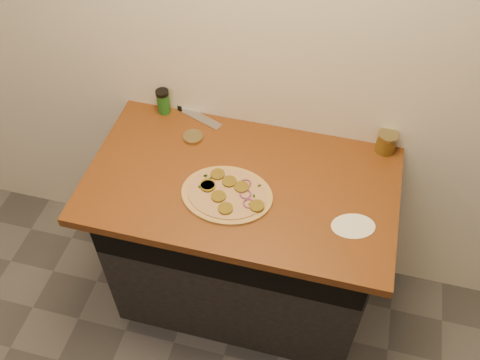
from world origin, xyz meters
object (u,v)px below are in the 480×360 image
(spice_shaker, at_px, (163,101))
(salsa_jar, at_px, (386,142))
(chefs_knife, at_px, (185,109))
(pizza, at_px, (227,194))

(spice_shaker, bearing_deg, salsa_jar, 0.00)
(chefs_knife, distance_m, salsa_jar, 0.86)
(pizza, bearing_deg, salsa_jar, 34.95)
(salsa_jar, bearing_deg, chefs_knife, 178.01)
(pizza, relative_size, chefs_knife, 1.09)
(salsa_jar, xyz_separation_m, spice_shaker, (-0.94, 0.00, 0.01))
(pizza, height_order, chefs_knife, pizza)
(salsa_jar, bearing_deg, pizza, -145.05)
(spice_shaker, bearing_deg, pizza, -45.01)
(pizza, distance_m, chefs_knife, 0.52)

